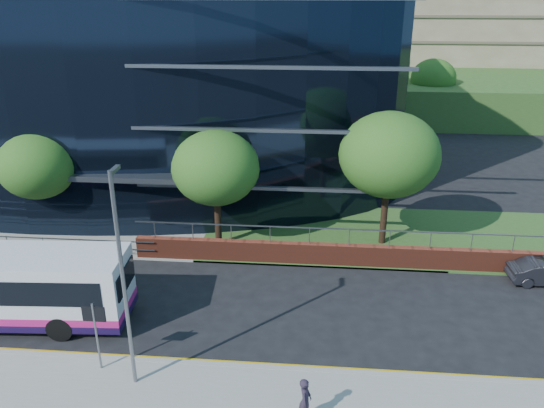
# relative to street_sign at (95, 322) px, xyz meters

# --- Properties ---
(ground) EXTENTS (200.00, 200.00, 0.00)m
(ground) POSITION_rel_street_sign_xyz_m (-4.50, 1.59, -2.15)
(ground) COLOR black
(ground) RESTS_ON ground
(yellow_line_inner) EXTENTS (80.00, 0.08, 0.01)m
(yellow_line_inner) POSITION_rel_street_sign_xyz_m (-4.50, 0.94, -2.14)
(yellow_line_inner) COLOR gold
(yellow_line_inner) RESTS_ON ground
(far_forecourt) EXTENTS (50.00, 8.00, 0.10)m
(far_forecourt) POSITION_rel_street_sign_xyz_m (-10.50, 12.59, -2.10)
(far_forecourt) COLOR gray
(far_forecourt) RESTS_ON ground
(grass_verge) EXTENTS (36.00, 8.00, 0.12)m
(grass_verge) POSITION_rel_street_sign_xyz_m (19.50, 12.59, -2.09)
(grass_verge) COLOR #2D511E
(grass_verge) RESTS_ON ground
(glass_office) EXTENTS (44.00, 23.10, 16.00)m
(glass_office) POSITION_rel_street_sign_xyz_m (-8.50, 22.44, 5.85)
(glass_office) COLOR black
(glass_office) RESTS_ON ground
(retaining_wall) EXTENTS (34.00, 0.40, 2.11)m
(retaining_wall) POSITION_rel_street_sign_xyz_m (15.50, 8.89, -1.54)
(retaining_wall) COLOR maroon
(retaining_wall) RESTS_ON ground
(apartment_block) EXTENTS (60.00, 42.00, 30.00)m
(apartment_block) POSITION_rel_street_sign_xyz_m (27.50, 58.80, 8.96)
(apartment_block) COLOR #2D511E
(apartment_block) RESTS_ON ground
(street_sign) EXTENTS (0.85, 0.09, 2.80)m
(street_sign) POSITION_rel_street_sign_xyz_m (0.00, 0.00, 0.00)
(street_sign) COLOR slate
(street_sign) RESTS_ON pavement_near
(tree_far_b) EXTENTS (4.29, 4.29, 6.05)m
(tree_far_b) POSITION_rel_street_sign_xyz_m (-7.50, 11.09, 2.06)
(tree_far_b) COLOR black
(tree_far_b) RESTS_ON ground
(tree_far_c) EXTENTS (4.62, 4.62, 6.51)m
(tree_far_c) POSITION_rel_street_sign_xyz_m (2.50, 10.59, 2.39)
(tree_far_c) COLOR black
(tree_far_c) RESTS_ON ground
(tree_far_d) EXTENTS (5.28, 5.28, 7.44)m
(tree_far_d) POSITION_rel_street_sign_xyz_m (11.50, 11.59, 3.04)
(tree_far_d) COLOR black
(tree_far_d) RESTS_ON ground
(tree_dist_e) EXTENTS (4.62, 4.62, 6.51)m
(tree_dist_e) POSITION_rel_street_sign_xyz_m (19.50, 41.59, 2.39)
(tree_dist_e) COLOR black
(tree_dist_e) RESTS_ON ground
(streetlight_east) EXTENTS (0.15, 0.77, 8.00)m
(streetlight_east) POSITION_rel_street_sign_xyz_m (1.50, -0.59, 2.29)
(streetlight_east) COLOR slate
(streetlight_east) RESTS_ON pavement_near
(pedestrian) EXTENTS (0.46, 0.65, 1.67)m
(pedestrian) POSITION_rel_street_sign_xyz_m (7.62, -1.97, -1.16)
(pedestrian) COLOR #271E2D
(pedestrian) RESTS_ON pavement_near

